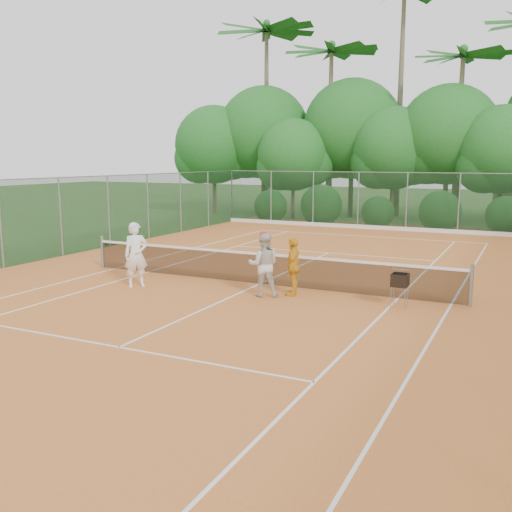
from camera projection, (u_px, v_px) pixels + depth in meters
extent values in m
plane|color=#274B1B|center=(259.00, 285.00, 16.98)|extent=(120.00, 120.00, 0.00)
cube|color=#CA702E|center=(259.00, 285.00, 16.98)|extent=(18.00, 36.00, 0.02)
cylinder|color=gray|center=(102.00, 252.00, 19.45)|extent=(0.10, 0.10, 1.10)
cylinder|color=gray|center=(471.00, 285.00, 14.33)|extent=(0.10, 0.10, 1.10)
cube|color=black|center=(259.00, 269.00, 16.90)|extent=(11.87, 0.03, 0.86)
cube|color=white|center=(259.00, 254.00, 16.82)|extent=(11.87, 0.04, 0.07)
imported|color=white|center=(136.00, 255.00, 16.55)|extent=(0.79, 0.81, 1.88)
imported|color=beige|center=(264.00, 265.00, 15.40)|extent=(1.03, 0.93, 1.73)
ellipsoid|color=red|center=(264.00, 234.00, 15.27)|extent=(0.22, 0.22, 0.14)
imported|color=gold|center=(293.00, 266.00, 15.52)|extent=(0.60, 1.00, 1.60)
cylinder|color=gray|center=(391.00, 298.00, 14.17)|extent=(0.02, 0.02, 0.56)
cylinder|color=gray|center=(408.00, 296.00, 14.32)|extent=(0.02, 0.02, 0.56)
cube|color=black|center=(400.00, 280.00, 14.17)|extent=(0.39, 0.39, 0.32)
sphere|color=#CFE735|center=(384.00, 245.00, 24.43)|extent=(0.07, 0.07, 0.07)
sphere|color=#BACB2F|center=(329.00, 237.00, 26.92)|extent=(0.07, 0.07, 0.07)
sphere|color=#C1D631|center=(404.00, 243.00, 25.21)|extent=(0.07, 0.07, 0.07)
cube|color=white|center=(365.00, 236.00, 27.51)|extent=(11.03, 0.06, 0.01)
cube|color=white|center=(113.00, 269.00, 19.35)|extent=(0.06, 23.77, 0.01)
cube|color=white|center=(451.00, 305.00, 14.61)|extent=(0.06, 23.77, 0.01)
cube|color=white|center=(146.00, 272.00, 18.75)|extent=(0.06, 23.77, 0.01)
cube|color=white|center=(397.00, 299.00, 15.21)|extent=(0.06, 23.77, 0.01)
cube|color=white|center=(328.00, 253.00, 22.65)|extent=(8.23, 0.06, 0.01)
cube|color=white|center=(119.00, 347.00, 11.31)|extent=(8.23, 0.06, 0.01)
cube|color=white|center=(259.00, 284.00, 16.98)|extent=(0.06, 12.80, 0.01)
cube|color=#19381E|center=(382.00, 201.00, 30.02)|extent=(18.00, 0.02, 3.00)
cylinder|color=gray|center=(232.00, 196.00, 33.91)|extent=(0.07, 0.07, 3.00)
cube|color=#19381E|center=(0.00, 225.00, 19.28)|extent=(0.02, 33.00, 3.00)
cylinder|color=gray|center=(232.00, 196.00, 33.91)|extent=(0.07, 0.07, 3.00)
cylinder|color=brown|center=(215.00, 186.00, 38.90)|extent=(0.26, 0.26, 3.75)
sphere|color=#1E5B1E|center=(214.00, 145.00, 38.43)|extent=(5.25, 5.25, 5.25)
cylinder|color=brown|center=(264.00, 181.00, 38.88)|extent=(0.30, 0.30, 4.40)
sphere|color=#1E5B1E|center=(264.00, 133.00, 38.33)|extent=(6.16, 6.16, 6.16)
cylinder|color=brown|center=(293.00, 193.00, 35.92)|extent=(0.22, 0.22, 3.20)
sphere|color=#1E5B1E|center=(293.00, 155.00, 35.52)|extent=(4.48, 4.48, 4.48)
cylinder|color=brown|center=(351.00, 182.00, 36.73)|extent=(0.31, 0.31, 4.50)
sphere|color=#1E5B1E|center=(352.00, 129.00, 36.17)|extent=(6.30, 6.30, 6.30)
cylinder|color=brown|center=(392.00, 192.00, 34.19)|extent=(0.24, 0.24, 3.50)
sphere|color=#1E5B1E|center=(394.00, 148.00, 33.75)|extent=(4.90, 4.90, 4.90)
cylinder|color=brown|center=(445.00, 188.00, 33.28)|extent=(0.28, 0.28, 4.10)
sphere|color=#1E5B1E|center=(448.00, 135.00, 32.77)|extent=(5.74, 5.74, 5.74)
cylinder|color=brown|center=(499.00, 196.00, 30.99)|extent=(0.23, 0.23, 3.40)
sphere|color=#1E5B1E|center=(503.00, 149.00, 30.56)|extent=(4.76, 4.76, 4.76)
cone|color=brown|center=(266.00, 118.00, 39.70)|extent=(0.44, 0.44, 13.00)
sphere|color=#1E5B1E|center=(267.00, 23.00, 38.64)|extent=(0.50, 0.50, 0.50)
cone|color=brown|center=(330.00, 131.00, 36.83)|extent=(0.44, 0.44, 11.00)
sphere|color=#1E5B1E|center=(332.00, 45.00, 35.93)|extent=(0.50, 0.50, 0.50)
cone|color=brown|center=(400.00, 99.00, 36.54)|extent=(0.44, 0.44, 15.00)
cone|color=brown|center=(459.00, 136.00, 33.02)|extent=(0.44, 0.44, 10.00)
sphere|color=#1E5B1E|center=(464.00, 49.00, 32.20)|extent=(0.50, 0.50, 0.50)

